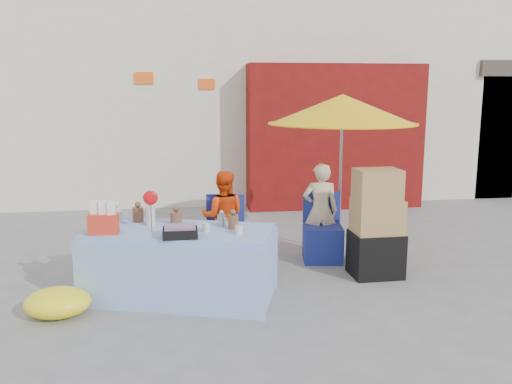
{
  "coord_description": "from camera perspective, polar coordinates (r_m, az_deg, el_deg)",
  "views": [
    {
      "loc": [
        -0.59,
        -5.4,
        2.15
      ],
      "look_at": [
        0.24,
        0.6,
        1.0
      ],
      "focal_mm": 38.0,
      "sensor_mm": 36.0,
      "label": 1
    }
  ],
  "objects": [
    {
      "name": "ground",
      "position": [
        5.84,
        -1.6,
        -10.85
      ],
      "size": [
        80.0,
        80.0,
        0.0
      ],
      "primitive_type": "plane",
      "color": "slate",
      "rests_on": "ground"
    },
    {
      "name": "backdrop",
      "position": [
        12.99,
        -3.11,
        14.92
      ],
      "size": [
        14.0,
        8.0,
        7.8
      ],
      "color": "silver",
      "rests_on": "ground"
    },
    {
      "name": "market_table",
      "position": [
        5.72,
        -8.03,
        -7.38
      ],
      "size": [
        2.1,
        1.43,
        1.16
      ],
      "rotation": [
        0.0,
        0.0,
        -0.3
      ],
      "color": "#819CCE",
      "rests_on": "ground"
    },
    {
      "name": "chair_left",
      "position": [
        6.76,
        -3.33,
        -5.54
      ],
      "size": [
        0.54,
        0.54,
        0.85
      ],
      "rotation": [
        0.0,
        0.0,
        -0.15
      ],
      "color": "navy",
      "rests_on": "ground"
    },
    {
      "name": "chair_right",
      "position": [
        6.97,
        7.01,
        -5.11
      ],
      "size": [
        0.54,
        0.54,
        0.85
      ],
      "rotation": [
        0.0,
        0.0,
        -0.15
      ],
      "color": "navy",
      "rests_on": "ground"
    },
    {
      "name": "vendor_orange",
      "position": [
        6.81,
        -3.47,
        -2.6
      ],
      "size": [
        0.62,
        0.52,
        1.16
      ],
      "primitive_type": "imported",
      "rotation": [
        0.0,
        0.0,
        2.99
      ],
      "color": "#F2420C",
      "rests_on": "ground"
    },
    {
      "name": "vendor_beige",
      "position": [
        7.0,
        6.78,
        -1.96
      ],
      "size": [
        0.49,
        0.36,
        1.24
      ],
      "primitive_type": "imported",
      "rotation": [
        0.0,
        0.0,
        2.99
      ],
      "color": "beige",
      "rests_on": "ground"
    },
    {
      "name": "umbrella",
      "position": [
        7.06,
        9.08,
        8.52
      ],
      "size": [
        1.9,
        1.9,
        2.09
      ],
      "color": "gray",
      "rests_on": "ground"
    },
    {
      "name": "box_stack",
      "position": [
        6.42,
        12.57,
        -3.64
      ],
      "size": [
        0.58,
        0.48,
        1.26
      ],
      "rotation": [
        0.0,
        0.0,
        0.02
      ],
      "color": "black",
      "rests_on": "ground"
    },
    {
      "name": "tarp_bundle",
      "position": [
        5.62,
        -20.16,
        -10.88
      ],
      "size": [
        0.73,
        0.64,
        0.28
      ],
      "primitive_type": "ellipsoid",
      "rotation": [
        0.0,
        0.0,
        0.25
      ],
      "color": "yellow",
      "rests_on": "ground"
    }
  ]
}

